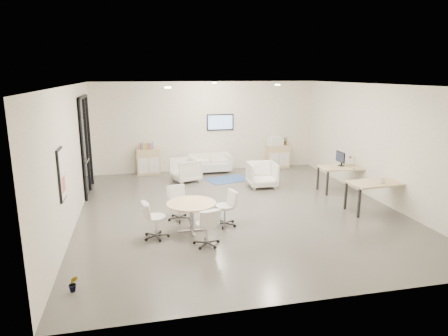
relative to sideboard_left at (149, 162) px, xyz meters
name	(u,v)px	position (x,y,z in m)	size (l,w,h in m)	color
room_shell	(238,149)	(2.12, -4.26, 1.15)	(9.60, 10.60, 4.80)	#504E49
glass_door	(86,142)	(-1.83, -1.76, 1.05)	(0.09, 1.90, 2.85)	black
artwork	(61,175)	(-1.85, -5.86, 1.09)	(0.05, 0.54, 1.04)	black
wall_tv	(220,122)	(2.62, 0.20, 1.30)	(0.98, 0.06, 0.58)	black
ceiling_spots	(223,85)	(1.92, -3.43, 2.73)	(3.14, 4.14, 0.03)	#FFEAC6
sideboard_left	(149,162)	(0.00, 0.00, 0.00)	(0.81, 0.42, 0.91)	tan
sideboard_right	(278,156)	(4.79, 0.00, -0.02)	(0.86, 0.42, 0.86)	tan
books	(147,146)	(-0.04, 0.00, 0.56)	(0.47, 0.14, 0.22)	red
printer	(275,141)	(4.67, 0.01, 0.57)	(0.57, 0.50, 0.36)	white
loveseat	(210,164)	(2.15, -0.15, -0.14)	(1.51, 0.76, 0.56)	white
blue_rug	(228,179)	(2.56, -1.31, -0.45)	(1.38, 0.92, 0.01)	#2D4B8A
armchair_left	(185,169)	(1.15, -1.21, -0.03)	(0.82, 0.77, 0.84)	white
armchair_right	(262,174)	(3.40, -2.42, -0.02)	(0.84, 0.79, 0.87)	white
desk_rear	(344,169)	(5.63, -3.38, 0.22)	(1.50, 0.86, 0.75)	tan
desk_front	(378,185)	(5.57, -5.24, 0.25)	(1.56, 0.87, 0.78)	tan
monitor	(341,158)	(5.59, -3.23, 0.53)	(0.20, 0.50, 0.44)	black
round_table	(191,206)	(0.74, -5.53, 0.14)	(1.11, 1.11, 0.67)	tan
meeting_chairs	(192,214)	(0.74, -5.53, -0.04)	(2.31, 2.31, 0.82)	white
plant_cabinet	(285,141)	(5.06, 0.03, 0.53)	(0.29, 0.32, 0.25)	#3F7F3F
plant_floor	(74,288)	(-1.51, -7.65, -0.39)	(0.15, 0.28, 0.12)	#3F7F3F
cup	(382,181)	(5.60, -5.35, 0.39)	(0.12, 0.10, 0.12)	white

